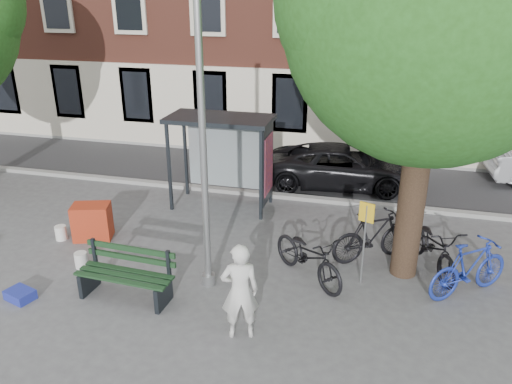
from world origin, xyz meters
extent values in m
plane|color=#4C4C4F|center=(0.00, 0.00, 0.00)|extent=(90.00, 90.00, 0.00)
cube|color=#28282B|center=(0.00, 7.00, 0.01)|extent=(40.00, 4.00, 0.01)
cube|color=gray|center=(0.00, 5.00, 0.06)|extent=(40.00, 0.25, 0.12)
cube|color=gray|center=(0.00, 9.00, 0.06)|extent=(40.00, 0.25, 0.12)
cylinder|color=#9EA0A3|center=(0.00, 0.00, 3.00)|extent=(0.14, 0.14, 6.00)
cylinder|color=#9EA0A3|center=(0.00, 0.00, 0.12)|extent=(0.28, 0.28, 0.24)
cylinder|color=black|center=(4.00, 1.50, 1.70)|extent=(0.56, 0.56, 3.40)
sphere|color=#235218|center=(4.00, 1.50, 5.40)|extent=(5.60, 5.60, 5.60)
cube|color=#1E2328|center=(-2.30, 3.40, 1.25)|extent=(0.08, 0.08, 2.50)
cube|color=#1E2328|center=(0.30, 3.40, 1.25)|extent=(0.08, 0.08, 2.50)
cube|color=#1E2328|center=(-2.30, 4.60, 1.25)|extent=(0.08, 0.08, 2.50)
cube|color=#1E2328|center=(0.30, 4.60, 1.25)|extent=(0.08, 0.08, 2.50)
cube|color=#1E2328|center=(-1.00, 4.00, 2.56)|extent=(2.85, 1.45, 0.12)
cube|color=#8C999E|center=(-1.00, 4.60, 1.38)|extent=(2.34, 0.04, 2.00)
cube|color=#1E2328|center=(0.30, 4.00, 1.38)|extent=(0.12, 1.14, 2.12)
cube|color=#D84C19|center=(0.37, 4.00, 1.38)|extent=(0.02, 0.90, 1.62)
imported|color=silver|center=(1.11, -1.44, 0.92)|extent=(0.78, 0.64, 1.85)
cube|color=#1E2328|center=(-2.29, -0.86, 0.25)|extent=(0.12, 0.63, 0.51)
cube|color=#1E2328|center=(-0.60, -0.95, 0.25)|extent=(0.12, 0.63, 0.51)
cube|color=#17341B|center=(-1.46, -1.11, 0.53)|extent=(1.99, 0.25, 0.05)
cube|color=#17341B|center=(-1.44, -0.91, 0.53)|extent=(1.99, 0.25, 0.05)
cube|color=#17341B|center=(-1.43, -0.70, 0.53)|extent=(1.99, 0.25, 0.05)
cube|color=#17341B|center=(-1.43, -0.59, 0.76)|extent=(1.98, 0.17, 0.11)
cube|color=#17341B|center=(-1.43, -0.59, 0.96)|extent=(1.98, 0.17, 0.11)
imported|color=black|center=(2.00, 0.73, 0.57)|extent=(2.11, 2.03, 1.14)
imported|color=#1B2E96|center=(5.22, 0.96, 0.61)|extent=(1.93, 1.70, 1.21)
imported|color=black|center=(4.59, 1.80, 0.58)|extent=(1.51, 2.35, 1.16)
imported|color=black|center=(3.29, 1.92, 0.61)|extent=(2.01, 1.58, 1.22)
imported|color=black|center=(2.16, 6.47, 0.65)|extent=(4.86, 2.62, 1.30)
cube|color=#A22D15|center=(-3.50, 1.29, 0.45)|extent=(1.04, 0.85, 0.90)
cube|color=navy|center=(-3.50, -1.47, 0.10)|extent=(0.64, 0.54, 0.20)
cylinder|color=silver|center=(-4.24, 1.02, 0.18)|extent=(0.28, 0.28, 0.36)
cylinder|color=silver|center=(-3.00, -0.05, 0.18)|extent=(0.31, 0.31, 0.36)
cylinder|color=#9EA0A3|center=(3.12, 0.85, 0.90)|extent=(0.04, 0.04, 1.80)
cube|color=gold|center=(3.12, 0.85, 1.65)|extent=(0.31, 0.14, 0.42)
camera|label=1|loc=(3.22, -8.53, 5.82)|focal=35.00mm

